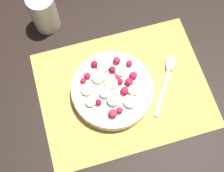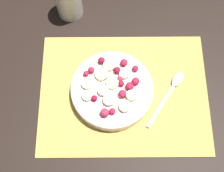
# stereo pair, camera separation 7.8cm
# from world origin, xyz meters

# --- Properties ---
(ground_plane) EXTENTS (3.00, 3.00, 0.00)m
(ground_plane) POSITION_xyz_m (0.00, 0.00, 0.00)
(ground_plane) COLOR black
(placemat) EXTENTS (0.44, 0.34, 0.01)m
(placemat) POSITION_xyz_m (0.00, 0.00, 0.00)
(placemat) COLOR #E0B251
(placemat) RESTS_ON ground_plane
(fruit_bowl) EXTENTS (0.21, 0.21, 0.06)m
(fruit_bowl) POSITION_xyz_m (0.03, -0.00, 0.03)
(fruit_bowl) COLOR white
(fruit_bowl) RESTS_ON placemat
(spoon) EXTENTS (0.11, 0.16, 0.01)m
(spoon) POSITION_xyz_m (-0.13, -0.01, 0.01)
(spoon) COLOR silver
(spoon) RESTS_ON placemat
(drinking_glass) EXTENTS (0.07, 0.07, 0.12)m
(drinking_glass) POSITION_xyz_m (0.15, -0.26, 0.06)
(drinking_glass) COLOR white
(drinking_glass) RESTS_ON ground_plane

